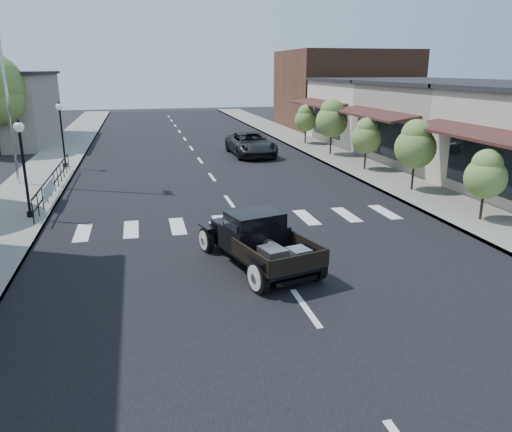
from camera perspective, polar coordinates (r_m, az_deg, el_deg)
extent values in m
plane|color=black|center=(14.50, 1.87, -5.26)|extent=(120.00, 120.00, 0.00)
cube|color=black|center=(28.72, -5.91, 5.63)|extent=(14.00, 80.00, 0.02)
cube|color=gray|center=(28.93, -22.91, 4.62)|extent=(3.00, 80.00, 0.15)
cube|color=gray|center=(30.93, 9.99, 6.36)|extent=(3.00, 80.00, 0.15)
cube|color=#A09486|center=(32.07, 22.53, 9.66)|extent=(10.00, 9.00, 4.50)
cube|color=beige|center=(39.72, 14.99, 11.42)|extent=(10.00, 9.00, 4.50)
cube|color=brown|center=(48.89, 10.05, 14.03)|extent=(11.00, 10.00, 7.00)
cylinder|color=silver|center=(25.64, -27.06, 15.88)|extent=(0.12, 0.12, 11.44)
imported|color=black|center=(32.21, -0.59, 8.21)|extent=(2.60, 5.41, 1.49)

